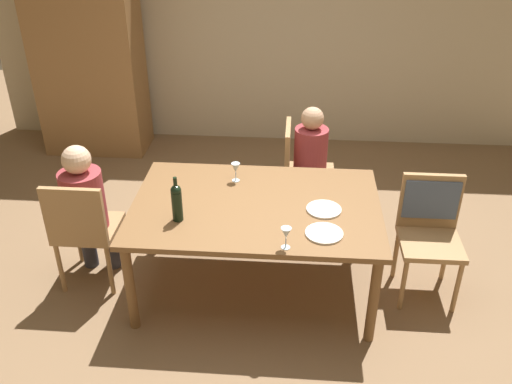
% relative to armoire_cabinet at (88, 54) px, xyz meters
% --- Properties ---
extents(ground_plane, '(10.00, 10.00, 0.00)m').
position_rel_armoire_cabinet_xyz_m(ground_plane, '(1.99, -2.34, -1.10)').
color(ground_plane, '#846647').
extents(rear_room_partition, '(6.40, 0.12, 2.70)m').
position_rel_armoire_cabinet_xyz_m(rear_room_partition, '(1.99, 0.45, 0.25)').
color(rear_room_partition, beige).
rests_on(rear_room_partition, ground_plane).
extents(armoire_cabinet, '(1.18, 0.62, 2.18)m').
position_rel_armoire_cabinet_xyz_m(armoire_cabinet, '(0.00, 0.00, 0.00)').
color(armoire_cabinet, olive).
rests_on(armoire_cabinet, ground_plane).
extents(dining_table, '(1.78, 1.18, 0.73)m').
position_rel_armoire_cabinet_xyz_m(dining_table, '(1.99, -2.34, -0.43)').
color(dining_table, brown).
rests_on(dining_table, ground_plane).
extents(chair_left_end, '(0.44, 0.44, 0.92)m').
position_rel_armoire_cabinet_xyz_m(chair_left_end, '(0.72, -2.43, -0.56)').
color(chair_left_end, '#A87F51').
rests_on(chair_left_end, ground_plane).
extents(chair_far_right, '(0.44, 0.44, 0.92)m').
position_rel_armoire_cabinet_xyz_m(chair_far_right, '(2.30, -1.37, -0.56)').
color(chair_far_right, '#A87F51').
rests_on(chair_far_right, ground_plane).
extents(chair_right_end, '(0.44, 0.46, 0.92)m').
position_rel_armoire_cabinet_xyz_m(chair_right_end, '(3.26, -2.22, -0.50)').
color(chair_right_end, '#A87F51').
rests_on(chair_right_end, ground_plane).
extents(person_woman_host, '(0.31, 0.36, 1.14)m').
position_rel_armoire_cabinet_xyz_m(person_woman_host, '(0.72, -2.32, -0.44)').
color(person_woman_host, '#33333D').
rests_on(person_woman_host, ground_plane).
extents(person_man_bearded, '(0.33, 0.29, 1.10)m').
position_rel_armoire_cabinet_xyz_m(person_man_bearded, '(2.41, -1.37, -0.46)').
color(person_man_bearded, '#33333D').
rests_on(person_man_bearded, ground_plane).
extents(wine_bottle_tall_green, '(0.07, 0.07, 0.33)m').
position_rel_armoire_cabinet_xyz_m(wine_bottle_tall_green, '(1.47, -2.58, -0.22)').
color(wine_bottle_tall_green, black).
rests_on(wine_bottle_tall_green, dining_table).
extents(wine_glass_near_left, '(0.07, 0.07, 0.15)m').
position_rel_armoire_cabinet_xyz_m(wine_glass_near_left, '(1.81, -2.01, -0.26)').
color(wine_glass_near_left, silver).
rests_on(wine_glass_near_left, dining_table).
extents(wine_glass_centre, '(0.07, 0.07, 0.15)m').
position_rel_armoire_cabinet_xyz_m(wine_glass_centre, '(2.22, -2.85, -0.26)').
color(wine_glass_centre, silver).
rests_on(wine_glass_centre, dining_table).
extents(dinner_plate_host, '(0.25, 0.25, 0.01)m').
position_rel_armoire_cabinet_xyz_m(dinner_plate_host, '(2.46, -2.68, -0.36)').
color(dinner_plate_host, silver).
rests_on(dinner_plate_host, dining_table).
extents(dinner_plate_guest_left, '(0.25, 0.25, 0.01)m').
position_rel_armoire_cabinet_xyz_m(dinner_plate_guest_left, '(2.47, -2.39, -0.36)').
color(dinner_plate_guest_left, silver).
rests_on(dinner_plate_guest_left, dining_table).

